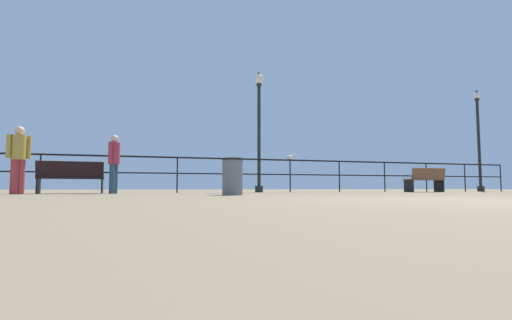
# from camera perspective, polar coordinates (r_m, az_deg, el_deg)

# --- Properties ---
(ground_plane) EXTENTS (60.00, 60.00, 0.00)m
(ground_plane) POSITION_cam_1_polar(r_m,az_deg,el_deg) (5.43, 30.19, -5.34)
(ground_plane) COLOR #7F6B4F
(pier_railing) EXTENTS (20.94, 0.05, 1.12)m
(pier_railing) POSITION_cam_1_polar(r_m,az_deg,el_deg) (12.55, 1.19, -1.19)
(pier_railing) COLOR black
(pier_railing) RESTS_ON ground_plane
(bench_far_left) EXTENTS (1.66, 0.69, 0.86)m
(bench_far_left) POSITION_cam_1_polar(r_m,az_deg,el_deg) (11.26, -26.31, -2.17)
(bench_far_left) COLOR black
(bench_far_left) RESTS_ON ground_plane
(bench_near_left) EXTENTS (1.47, 0.72, 0.87)m
(bench_near_left) POSITION_cam_1_polar(r_m,az_deg,el_deg) (14.92, 24.38, -2.60)
(bench_near_left) COLOR brown
(bench_near_left) RESTS_ON ground_plane
(lamppost_center) EXTENTS (0.33, 0.33, 4.16)m
(lamppost_center) POSITION_cam_1_polar(r_m,az_deg,el_deg) (12.89, 0.45, 6.00)
(lamppost_center) COLOR black
(lamppost_center) RESTS_ON ground_plane
(lamppost_right) EXTENTS (0.28, 0.28, 4.29)m
(lamppost_right) POSITION_cam_1_polar(r_m,az_deg,el_deg) (18.29, 30.74, 2.95)
(lamppost_right) COLOR black
(lamppost_right) RESTS_ON ground_plane
(person_by_bench) EXTENTS (0.30, 0.46, 1.55)m
(person_by_bench) POSITION_cam_1_polar(r_m,az_deg,el_deg) (10.56, -20.78, 0.01)
(person_by_bench) COLOR #294256
(person_by_bench) RESTS_ON ground_plane
(person_at_railing) EXTENTS (0.49, 0.32, 1.65)m
(person_at_railing) POSITION_cam_1_polar(r_m,az_deg,el_deg) (10.77, -32.40, 0.64)
(person_at_railing) COLOR #A63135
(person_at_railing) RESTS_ON ground_plane
(seagull_on_rail) EXTENTS (0.42, 0.25, 0.20)m
(seagull_on_rail) POSITION_cam_1_polar(r_m,az_deg,el_deg) (12.91, 5.34, 0.49)
(seagull_on_rail) COLOR silver
(seagull_on_rail) RESTS_ON pier_railing
(trash_bin) EXTENTS (0.46, 0.46, 0.79)m
(trash_bin) POSITION_cam_1_polar(r_m,az_deg,el_deg) (8.02, -3.60, -2.53)
(trash_bin) COLOR slate
(trash_bin) RESTS_ON ground_plane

